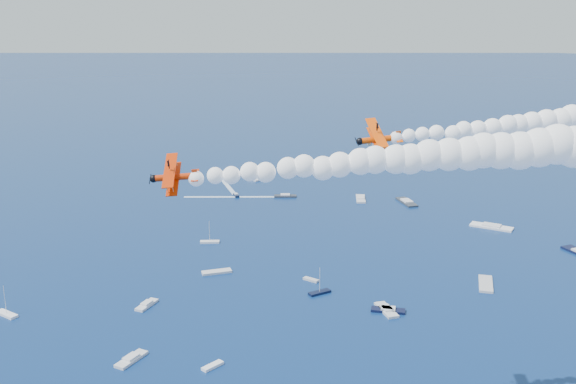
% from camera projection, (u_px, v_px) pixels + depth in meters
% --- Properties ---
extents(biplane_lead, '(12.72, 13.48, 9.28)m').
position_uv_depth(biplane_lead, '(379.00, 139.00, 124.62)').
color(biplane_lead, '#FB4C05').
extents(biplane_trail, '(10.38, 11.44, 8.13)m').
position_uv_depth(biplane_trail, '(175.00, 177.00, 100.76)').
color(biplane_trail, red).
extents(smoke_trail_lead, '(71.59, 67.66, 11.88)m').
position_uv_depth(smoke_trail_lead, '(559.00, 120.00, 128.97)').
color(smoke_trail_lead, white).
extents(smoke_trail_trail, '(71.26, 58.79, 11.88)m').
position_uv_depth(smoke_trail_trail, '(412.00, 159.00, 100.42)').
color(smoke_trail_trail, white).
extents(spectator_boats, '(224.11, 178.89, 0.70)m').
position_uv_depth(spectator_boats, '(444.00, 270.00, 215.42)').
color(spectator_boats, black).
rests_on(spectator_boats, ground).
extents(boat_wakes, '(43.65, 41.95, 0.04)m').
position_uv_depth(boat_wakes, '(227.00, 190.00, 304.40)').
color(boat_wakes, white).
rests_on(boat_wakes, ground).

